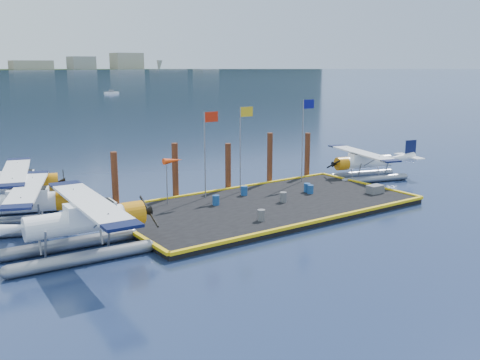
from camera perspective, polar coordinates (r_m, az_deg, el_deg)
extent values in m
plane|color=navy|center=(36.26, 2.83, -3.12)|extent=(4000.00, 4000.00, 0.00)
cube|color=black|center=(36.21, 2.84, -2.82)|extent=(20.00, 10.00, 0.40)
cone|color=black|center=(1523.57, -21.34, 11.12)|extent=(1100.00, 1100.00, 360.00)
cone|color=#4D5F67|center=(2357.40, -16.28, 11.59)|extent=(1300.00, 1300.00, 560.00)
cone|color=#4D5F67|center=(2382.16, -8.49, 11.94)|extent=(1000.00, 1000.00, 420.00)
cylinder|color=gray|center=(29.74, -17.79, -6.53)|extent=(6.92, 1.05, 0.67)
cylinder|color=gray|center=(27.50, -16.51, -8.00)|extent=(6.92, 1.05, 0.67)
cylinder|color=white|center=(28.22, -16.93, -4.30)|extent=(5.23, 1.51, 1.22)
cube|color=white|center=(28.28, -15.68, -3.36)|extent=(2.51, 1.36, 1.00)
cube|color=black|center=(28.31, -15.05, -2.84)|extent=(1.62, 1.25, 0.61)
cylinder|color=orange|center=(29.04, -11.42, -3.53)|extent=(1.18, 1.35, 1.29)
cube|color=black|center=(29.36, -9.69, -3.28)|extent=(0.20, 2.48, 1.25)
cube|color=white|center=(28.14, -15.74, -2.27)|extent=(2.22, 10.08, 0.13)
cube|color=#0B1037|center=(32.65, -18.12, -0.44)|extent=(1.72, 1.09, 0.14)
cube|color=#0B1037|center=(23.73, -12.46, -4.79)|extent=(1.72, 1.09, 0.14)
cylinder|color=gray|center=(35.17, -22.54, -4.04)|extent=(6.18, 2.83, 0.62)
cylinder|color=gray|center=(33.03, -23.07, -5.12)|extent=(6.18, 2.83, 0.62)
cylinder|color=white|center=(33.71, -22.65, -2.29)|extent=(4.87, 2.75, 1.13)
cube|color=white|center=(33.54, -21.66, -1.64)|extent=(2.52, 1.86, 0.93)
cube|color=black|center=(33.46, -21.16, -1.28)|extent=(1.73, 1.52, 0.57)
cylinder|color=orange|center=(33.41, -18.12, -2.07)|extent=(1.38, 1.48, 1.19)
cube|color=black|center=(33.36, -16.62, -1.99)|extent=(0.87, 2.16, 1.15)
cube|color=white|center=(33.43, -21.73, -0.79)|extent=(4.71, 9.20, 0.12)
cube|color=#0B1037|center=(37.73, -20.92, 0.69)|extent=(1.77, 1.41, 0.13)
cube|color=#0B1037|center=(29.17, -22.77, -2.70)|extent=(1.77, 1.41, 0.13)
cylinder|color=gray|center=(40.19, -23.69, -2.16)|extent=(6.49, 2.41, 0.64)
cylinder|color=gray|center=(37.94, -23.94, -3.00)|extent=(6.49, 2.41, 0.64)
cylinder|color=white|center=(38.73, -23.68, -0.50)|extent=(5.05, 2.47, 1.16)
cube|color=white|center=(38.60, -22.79, 0.10)|extent=(2.56, 1.76, 0.95)
cube|color=black|center=(38.54, -22.35, 0.44)|extent=(1.73, 1.48, 0.58)
cylinder|color=orange|center=(38.58, -19.62, -0.22)|extent=(1.35, 1.47, 1.23)
cube|color=black|center=(38.58, -18.28, -0.13)|extent=(0.71, 2.28, 1.19)
cube|color=white|center=(38.50, -22.86, 0.87)|extent=(4.14, 9.60, 0.13)
cube|color=#0B1037|center=(42.98, -22.51, 2.00)|extent=(1.79, 1.35, 0.14)
cube|color=#0B1037|center=(34.05, -23.29, -0.56)|extent=(1.79, 1.35, 0.14)
cylinder|color=gray|center=(45.76, 14.24, 0.12)|extent=(5.76, 2.06, 0.56)
cylinder|color=gray|center=(47.44, 12.86, 0.62)|extent=(5.76, 2.06, 0.56)
cylinder|color=white|center=(46.26, 13.42, 1.89)|extent=(4.48, 2.13, 1.03)
cube|color=white|center=(45.90, 12.85, 2.26)|extent=(2.26, 1.53, 0.84)
cube|color=black|center=(45.72, 12.57, 2.47)|extent=(1.52, 1.29, 0.52)
cylinder|color=orange|center=(44.98, 10.82, 1.72)|extent=(1.19, 1.29, 1.09)
cube|color=black|center=(44.58, 9.94, 1.66)|extent=(0.60, 2.03, 1.05)
cube|color=white|center=(45.82, 12.88, 2.84)|extent=(3.55, 8.52, 0.11)
cube|color=#0B1037|center=(42.54, 15.80, 1.97)|extent=(1.58, 1.18, 0.12)
cube|color=#0B1037|center=(49.21, 10.35, 3.58)|extent=(1.58, 1.18, 0.12)
cube|color=#0B1037|center=(48.61, 17.74, 3.15)|extent=(1.03, 0.38, 1.59)
cube|color=white|center=(48.65, 17.60, 2.43)|extent=(1.64, 3.30, 0.09)
cylinder|color=navy|center=(35.70, -2.58, -2.15)|extent=(0.47, 0.47, 0.66)
cylinder|color=#5B5B61|center=(36.54, 4.63, -1.83)|extent=(0.48, 0.48, 0.68)
cylinder|color=navy|center=(39.13, 7.52, -0.98)|extent=(0.45, 0.45, 0.63)
cylinder|color=#5B5B61|center=(32.18, 2.29, -3.77)|extent=(0.48, 0.48, 0.67)
cylinder|color=navy|center=(39.54, 7.16, -0.82)|extent=(0.46, 0.46, 0.65)
cylinder|color=navy|center=(38.27, 0.44, -1.15)|extent=(0.47, 0.47, 0.66)
cube|color=#5B5B61|center=(40.15, 14.21, -0.95)|extent=(1.18, 0.78, 0.59)
cylinder|color=gray|center=(37.19, -3.76, 2.62)|extent=(0.08, 0.08, 6.00)
cube|color=red|center=(37.13, -3.09, 6.74)|extent=(1.10, 0.03, 0.70)
cylinder|color=gray|center=(38.80, 0.03, 3.20)|extent=(0.08, 0.08, 6.20)
cube|color=yellow|center=(38.77, 0.70, 7.29)|extent=(1.10, 0.03, 0.70)
cylinder|color=gray|center=(42.47, 6.68, 4.12)|extent=(0.08, 0.08, 6.50)
cube|color=navy|center=(42.52, 7.34, 8.04)|extent=(1.10, 0.03, 0.70)
cylinder|color=gray|center=(36.04, -7.81, -0.21)|extent=(0.07, 0.07, 3.00)
cone|color=#FF420E|center=(36.00, -7.16, 2.07)|extent=(1.40, 0.44, 0.44)
cylinder|color=#462314|center=(36.24, -13.19, -0.19)|extent=(0.44, 0.44, 4.00)
cylinder|color=#462314|center=(38.07, -6.92, 0.79)|extent=(0.44, 0.44, 4.20)
cylinder|color=#462314|center=(40.38, -1.28, 1.25)|extent=(0.44, 0.44, 3.80)
cylinder|color=#462314|center=(42.64, 3.19, 2.17)|extent=(0.44, 0.44, 4.30)
cylinder|color=#462314|center=(45.22, 7.18, 2.48)|extent=(0.44, 0.44, 4.00)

